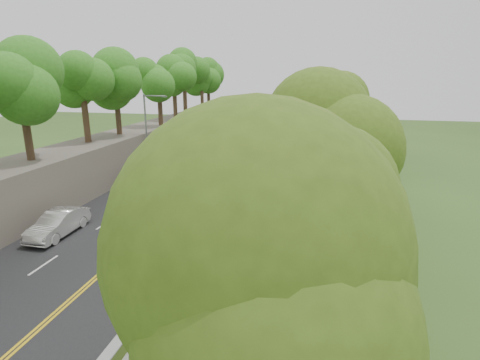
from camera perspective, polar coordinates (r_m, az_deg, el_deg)
The scene contains 25 objects.
ground at distance 24.54m, azimuth -5.24°, elevation -8.05°, with size 140.00×140.00×0.00m, color #33511E.
road at distance 39.64m, azimuth -6.15°, elevation 1.26°, with size 11.20×66.00×0.04m, color black.
sidewalk at distance 37.92m, azimuth 5.32°, elevation 0.62°, with size 4.20×66.00×0.05m, color gray.
jersey_barrier at distance 38.18m, azimuth 1.91°, elevation 1.22°, with size 0.42×66.00×0.60m, color #9AE22A.
rock_embankment at distance 42.46m, azimuth -16.69°, elevation 4.39°, with size 5.00×66.00×4.00m, color #595147.
chainlink_fence at distance 37.49m, azimuth 8.54°, elevation 1.87°, with size 0.04×66.00×2.00m, color slate.
trees_embankment at distance 41.49m, azimuth -17.01°, elevation 15.96°, with size 6.40×66.00×13.00m, color #3C8B23, non-canonical shape.
trees_fenceside at distance 36.46m, azimuth 12.68°, elevation 10.85°, with size 7.00×66.00×14.00m, color #52751D, non-canonical shape.
streetlight at distance 39.77m, azimuth -13.81°, elevation 7.73°, with size 2.52×0.22×8.00m.
signpost at distance 20.83m, azimuth -5.11°, elevation -6.64°, with size 0.62×0.09×3.10m.
construction_barrel at distance 44.47m, azimuth 7.21°, elevation 3.48°, with size 0.58×0.58×0.95m, color red.
concrete_block at distance 20.12m, azimuth 0.12°, elevation -12.32°, with size 1.07×0.80×0.71m, color slate.
car_1 at distance 26.43m, azimuth -25.98°, elevation -5.98°, with size 1.64×4.69×1.55m, color silver.
car_2 at distance 36.18m, azimuth -14.21°, elevation 0.78°, with size 2.62×5.68×1.58m, color #4C1A1C.
car_3 at distance 37.39m, azimuth -13.69°, elevation 1.28°, with size 2.19×5.39×1.56m, color black.
car_4 at distance 39.54m, azimuth -13.79°, elevation 1.92°, with size 1.64×4.07×1.39m, color tan.
car_5 at distance 50.62m, azimuth -6.18°, elevation 5.33°, with size 1.61×4.60×1.52m, color silver.
car_6 at distance 55.48m, azimuth -4.48°, elevation 6.19°, with size 2.22×4.81×1.34m, color black.
car_7 at distance 52.56m, azimuth -6.46°, elevation 5.60°, with size 1.86×4.57×1.32m, color maroon.
car_8 at distance 59.34m, azimuth -3.33°, elevation 6.90°, with size 1.75×4.34×1.48m, color white.
painter_0 at distance 25.41m, azimuth -2.57°, elevation -4.75°, with size 0.91×0.59×1.87m, color gold.
painter_1 at distance 29.46m, azimuth 1.04°, elevation -1.89°, with size 0.66×0.43×1.80m, color beige.
painter_2 at distance 28.19m, azimuth -0.99°, elevation -2.90°, with size 0.79×0.61×1.62m, color black.
painter_3 at distance 25.05m, azimuth -1.15°, elevation -5.20°, with size 1.12×0.65×1.74m, color brown.
person_far at distance 40.43m, azimuth 6.72°, elevation 2.82°, with size 1.01×0.42×1.72m, color black.
Camera 1 is at (7.00, -21.34, 9.87)m, focal length 28.00 mm.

